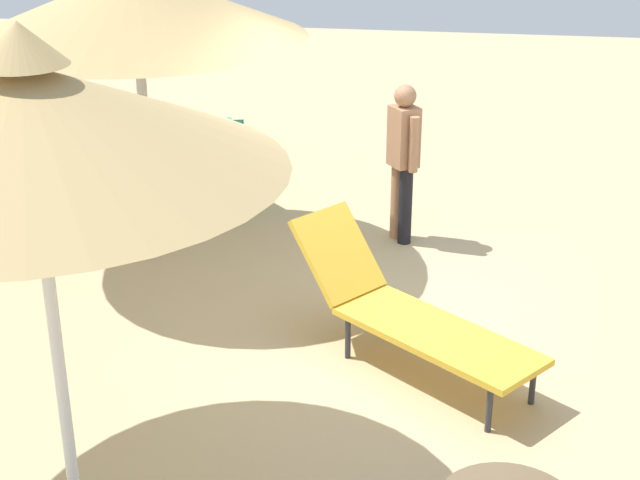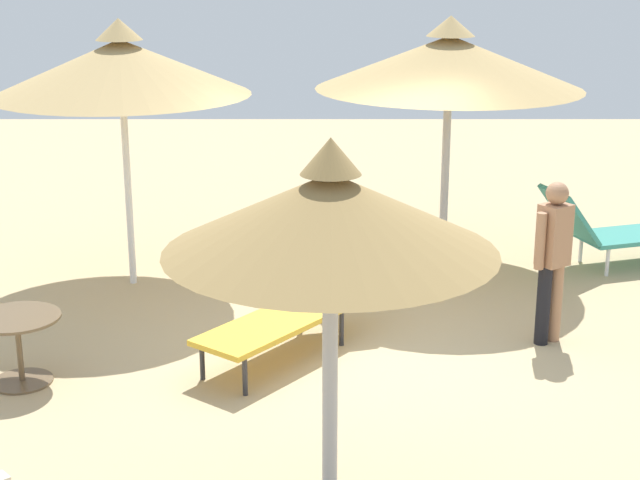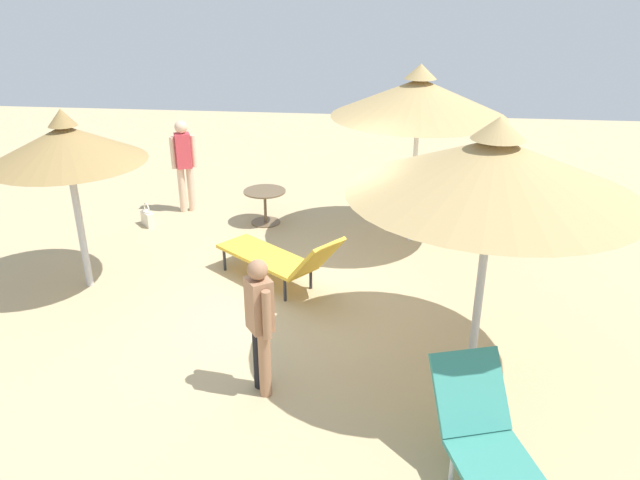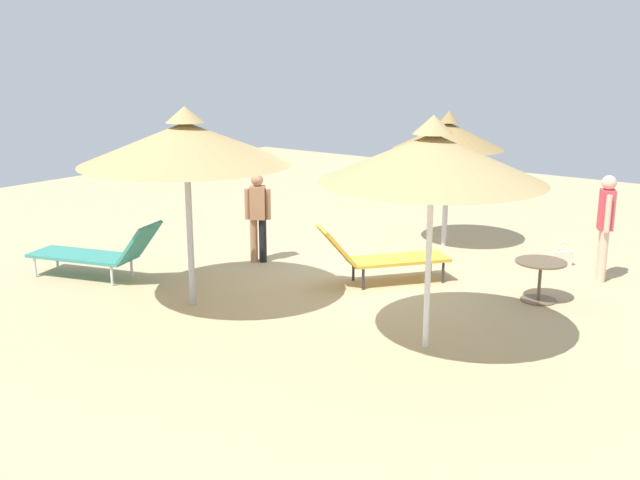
# 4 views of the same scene
# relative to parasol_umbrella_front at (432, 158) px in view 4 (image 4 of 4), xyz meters

# --- Properties ---
(ground) EXTENTS (24.00, 24.00, 0.10)m
(ground) POSITION_rel_parasol_umbrella_front_xyz_m (2.39, -1.69, -2.40)
(ground) COLOR tan
(parasol_umbrella_front) EXTENTS (2.68, 2.68, 2.85)m
(parasol_umbrella_front) POSITION_rel_parasol_umbrella_front_xyz_m (0.00, 0.00, 0.00)
(parasol_umbrella_front) COLOR white
(parasol_umbrella_front) RESTS_ON ground
(parasol_umbrella_far_right) EXTENTS (2.02, 2.02, 2.51)m
(parasol_umbrella_far_right) POSITION_rel_parasol_umbrella_front_xyz_m (2.11, -4.57, -0.30)
(parasol_umbrella_far_right) COLOR #B2B2B7
(parasol_umbrella_far_right) RESTS_ON ground
(parasol_umbrella_far_left) EXTENTS (2.94, 2.94, 2.83)m
(parasol_umbrella_far_left) POSITION_rel_parasol_umbrella_front_xyz_m (3.46, 0.61, -0.02)
(parasol_umbrella_far_left) COLOR #B2B2B7
(parasol_umbrella_far_left) RESTS_ON ground
(lounge_chair_near_right) EXTENTS (1.74, 1.99, 0.97)m
(lounge_chair_near_right) POSITION_rel_parasol_umbrella_front_xyz_m (1.84, -1.85, -1.90)
(lounge_chair_near_right) COLOR gold
(lounge_chair_near_right) RESTS_ON ground
(lounge_chair_edge) EXTENTS (2.29, 1.28, 0.97)m
(lounge_chair_edge) POSITION_rel_parasol_umbrella_front_xyz_m (5.58, 0.61, -1.92)
(lounge_chair_edge) COLOR teal
(lounge_chair_edge) RESTS_ON ground
(person_standing_center) EXTENTS (0.31, 0.42, 1.69)m
(person_standing_center) POSITION_rel_parasol_umbrella_front_xyz_m (-0.91, -4.08, -1.39)
(person_standing_center) COLOR beige
(person_standing_center) RESTS_ON ground
(person_standing_back) EXTENTS (0.38, 0.33, 1.54)m
(person_standing_back) POSITION_rel_parasol_umbrella_front_xyz_m (4.17, -1.65, -1.49)
(person_standing_back) COLOR black
(person_standing_back) RESTS_ON ground
(handbag) EXTENTS (0.32, 0.32, 0.42)m
(handbag) POSITION_rel_parasol_umbrella_front_xyz_m (-0.13, -4.56, -2.21)
(handbag) COLOR beige
(handbag) RESTS_ON ground
(side_table_round) EXTENTS (0.74, 0.74, 0.60)m
(side_table_round) POSITION_rel_parasol_umbrella_front_xyz_m (-0.48, -2.53, -1.94)
(side_table_round) COLOR brown
(side_table_round) RESTS_ON ground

